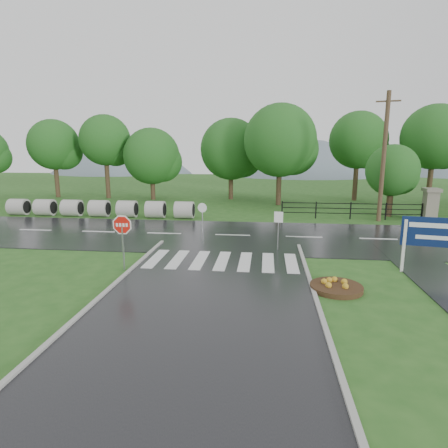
# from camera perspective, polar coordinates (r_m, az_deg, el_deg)

# --- Properties ---
(ground) EXTENTS (120.00, 120.00, 0.00)m
(ground) POSITION_cam_1_polar(r_m,az_deg,el_deg) (11.89, -3.16, -12.95)
(ground) COLOR #295A1E
(ground) RESTS_ON ground
(main_road) EXTENTS (90.00, 8.00, 0.04)m
(main_road) POSITION_cam_1_polar(r_m,az_deg,el_deg) (21.32, 1.32, -1.81)
(main_road) COLOR black
(main_road) RESTS_ON ground
(walkway) EXTENTS (2.20, 11.00, 0.04)m
(walkway) POSITION_cam_1_polar(r_m,az_deg,el_deg) (16.84, 29.62, -7.03)
(walkway) COLOR #28282B
(walkway) RESTS_ON ground
(crosswalk) EXTENTS (6.50, 2.80, 0.02)m
(crosswalk) POSITION_cam_1_polar(r_m,az_deg,el_deg) (16.51, -0.26, -5.60)
(crosswalk) COLOR silver
(crosswalk) RESTS_ON ground
(curb_left) EXTENTS (0.15, 24.00, 0.12)m
(curb_left) POSITION_cam_1_polar(r_m,az_deg,el_deg) (9.89, -29.77, -19.98)
(curb_left) COLOR #A3A39B
(curb_left) RESTS_ON ground
(curb_right) EXTENTS (0.15, 24.00, 0.12)m
(curb_right) POSITION_cam_1_polar(r_m,az_deg,el_deg) (8.46, 18.50, -24.74)
(curb_right) COLOR #A3A39B
(curb_right) RESTS_ON ground
(pillar_west) EXTENTS (1.00, 1.00, 2.24)m
(pillar_west) POSITION_cam_1_polar(r_m,az_deg,el_deg) (29.14, 28.93, 2.71)
(pillar_west) COLOR gray
(pillar_west) RESTS_ON ground
(fence_west) EXTENTS (9.58, 0.08, 1.20)m
(fence_west) POSITION_cam_1_polar(r_m,az_deg,el_deg) (27.63, 18.73, 2.19)
(fence_west) COLOR black
(fence_west) RESTS_ON ground
(hills) EXTENTS (102.00, 48.00, 48.00)m
(hills) POSITION_cam_1_polar(r_m,az_deg,el_deg) (78.40, 7.46, -3.68)
(hills) COLOR slate
(hills) RESTS_ON ground
(treeline) EXTENTS (83.20, 5.20, 10.00)m
(treeline) POSITION_cam_1_polar(r_m,az_deg,el_deg) (35.02, 5.03, 3.42)
(treeline) COLOR #1B551A
(treeline) RESTS_ON ground
(culvert_pipes) EXTENTS (13.90, 1.20, 1.20)m
(culvert_pipes) POSITION_cam_1_polar(r_m,az_deg,el_deg) (28.68, -18.45, 2.28)
(culvert_pipes) COLOR #9E9B93
(culvert_pipes) RESTS_ON ground
(stop_sign) EXTENTS (1.08, 0.06, 2.43)m
(stop_sign) POSITION_cam_1_polar(r_m,az_deg,el_deg) (15.59, -15.24, -0.79)
(stop_sign) COLOR #939399
(stop_sign) RESTS_ON ground
(estate_billboard) EXTENTS (2.55, 0.51, 2.26)m
(estate_billboard) POSITION_cam_1_polar(r_m,az_deg,el_deg) (16.94, 29.63, -1.49)
(estate_billboard) COLOR silver
(estate_billboard) RESTS_ON ground
(flower_bed) EXTENTS (1.83, 1.83, 0.37)m
(flower_bed) POSITION_cam_1_polar(r_m,az_deg,el_deg) (13.93, 16.75, -9.09)
(flower_bed) COLOR #332111
(flower_bed) RESTS_ON ground
(reg_sign_small) EXTENTS (0.42, 0.10, 1.93)m
(reg_sign_small) POSITION_cam_1_polar(r_m,az_deg,el_deg) (18.16, 8.29, 0.18)
(reg_sign_small) COLOR #939399
(reg_sign_small) RESTS_ON ground
(reg_sign_round) EXTENTS (0.49, 0.12, 2.12)m
(reg_sign_round) POSITION_cam_1_polar(r_m,az_deg,el_deg) (19.56, -3.31, 1.00)
(reg_sign_round) COLOR #939399
(reg_sign_round) RESTS_ON ground
(utility_pole_east) EXTENTS (1.49, 0.50, 8.53)m
(utility_pole_east) POSITION_cam_1_polar(r_m,az_deg,el_deg) (27.27, 23.16, 9.39)
(utility_pole_east) COLOR #473523
(utility_pole_east) RESTS_ON ground
(entrance_tree_left) EXTENTS (3.69, 3.69, 5.19)m
(entrance_tree_left) POSITION_cam_1_polar(r_m,az_deg,el_deg) (29.59, 24.27, 7.44)
(entrance_tree_left) COLOR #3D2B1C
(entrance_tree_left) RESTS_ON ground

